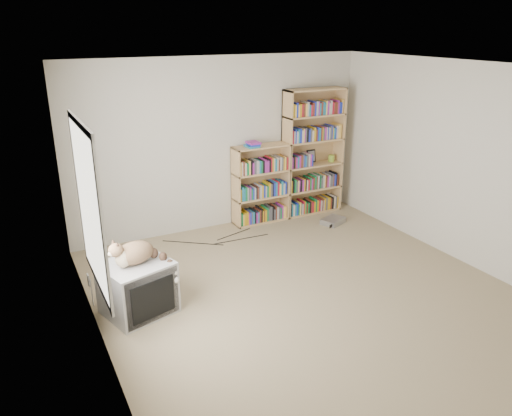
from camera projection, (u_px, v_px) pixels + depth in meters
name	position (u px, v px, depth m)	size (l,w,h in m)	color
floor	(312.00, 298.00, 5.60)	(4.50, 5.00, 0.01)	tan
wall_back	(221.00, 144.00, 7.26)	(4.50, 0.02, 2.50)	beige
wall_left	(94.00, 232.00, 4.21)	(0.02, 5.00, 2.50)	beige
wall_right	(470.00, 166.00, 6.14)	(0.02, 5.00, 2.50)	beige
ceiling	(323.00, 68.00, 4.74)	(4.50, 5.00, 0.02)	white
window	(90.00, 207.00, 4.33)	(0.02, 1.22, 1.52)	white
crt_tv	(137.00, 288.00, 5.25)	(0.80, 0.76, 0.58)	#ADAEB0
cat	(140.00, 256.00, 5.12)	(0.69, 0.45, 0.51)	#382716
bookcase_tall	(312.00, 156.00, 7.89)	(0.99, 0.30, 1.98)	tan
bookcase_short	(260.00, 187.00, 7.63)	(0.88, 0.30, 1.21)	tan
book_stack	(252.00, 144.00, 7.28)	(0.18, 0.24, 0.08)	#AB162A
green_mug	(331.00, 158.00, 8.05)	(0.10, 0.10, 0.11)	#89B333
framed_print	(311.00, 156.00, 7.98)	(0.15, 0.01, 0.21)	black
dvd_player	(333.00, 221.00, 7.70)	(0.36, 0.26, 0.08)	#9F9EA3
wall_outlet	(88.00, 280.00, 5.34)	(0.01, 0.08, 0.13)	silver
floor_cables	(228.00, 243.00, 7.00)	(1.20, 0.70, 0.01)	black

